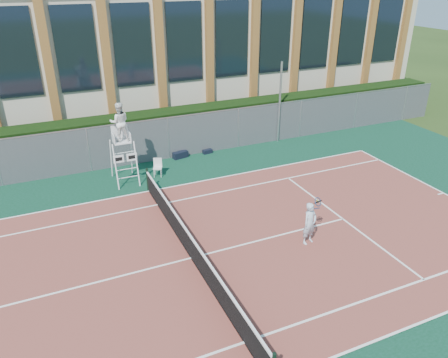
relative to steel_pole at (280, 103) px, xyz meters
name	(u,v)px	position (x,y,z in m)	size (l,w,h in m)	color
ground	(191,259)	(-8.49, -8.70, -2.27)	(120.00, 120.00, 0.00)	#233814
apron	(182,243)	(-8.49, -7.70, -2.26)	(36.00, 20.00, 0.01)	#0B331D
tennis_court	(191,258)	(-8.49, -8.70, -2.25)	(23.77, 10.97, 0.02)	brown
tennis_net	(191,246)	(-8.49, -8.70, -1.73)	(0.10, 11.30, 1.10)	black
fence	(130,144)	(-8.49, 0.10, -1.17)	(40.00, 0.06, 2.20)	#595E60
hedge	(125,137)	(-8.49, 1.30, -1.17)	(40.00, 1.40, 2.20)	black
building	(93,53)	(-8.49, 9.25, 1.88)	(45.00, 10.60, 8.22)	beige
steel_pole	(280,103)	(0.00, 0.00, 0.00)	(0.12, 0.12, 4.54)	#9EA0A5
umpire_chair	(120,124)	(-9.19, -1.65, 0.51)	(1.06, 1.63, 3.80)	white
plastic_chair	(158,166)	(-7.63, -1.72, -1.75)	(0.52, 0.52, 0.86)	silver
sports_bag_near	(180,155)	(-5.95, -0.10, -2.09)	(0.80, 0.32, 0.34)	black
sports_bag_far	(207,151)	(-4.41, -0.10, -2.16)	(0.52, 0.23, 0.21)	black
tennis_player	(310,223)	(-4.28, -9.52, -1.43)	(0.94, 0.68, 1.62)	silver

